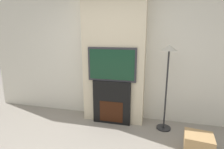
{
  "coord_description": "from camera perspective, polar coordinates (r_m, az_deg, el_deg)",
  "views": [
    {
      "loc": [
        0.79,
        -1.53,
        1.77
      ],
      "look_at": [
        0.0,
        1.66,
        1.01
      ],
      "focal_mm": 28.0,
      "sensor_mm": 36.0,
      "label": 1
    }
  ],
  "objects": [
    {
      "name": "floor_lamp",
      "position": [
        3.25,
        17.78,
        2.19
      ],
      "size": [
        0.28,
        0.28,
        1.59
      ],
      "color": "#262628",
      "rests_on": "ground_plane"
    },
    {
      "name": "box_stack",
      "position": [
        3.1,
        26.59,
        -19.49
      ],
      "size": [
        0.45,
        0.4,
        0.31
      ],
      "color": "tan",
      "rests_on": "ground_plane"
    },
    {
      "name": "wall_back",
      "position": [
        3.67,
        1.4,
        6.46
      ],
      "size": [
        6.0,
        0.06,
        2.7
      ],
      "color": "silver",
      "rests_on": "ground_plane"
    },
    {
      "name": "chimney_breast",
      "position": [
        3.48,
        0.68,
        6.1
      ],
      "size": [
        1.22,
        0.34,
        2.7
      ],
      "color": "beige",
      "rests_on": "ground_plane"
    },
    {
      "name": "television",
      "position": [
        3.33,
        -0.01,
        3.28
      ],
      "size": [
        0.94,
        0.07,
        0.65
      ],
      "color": "#2D2D33",
      "rests_on": "fireplace"
    },
    {
      "name": "fireplace",
      "position": [
        3.54,
        -0.0,
        -9.07
      ],
      "size": [
        0.75,
        0.15,
        0.88
      ],
      "color": "black",
      "rests_on": "ground_plane"
    }
  ]
}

